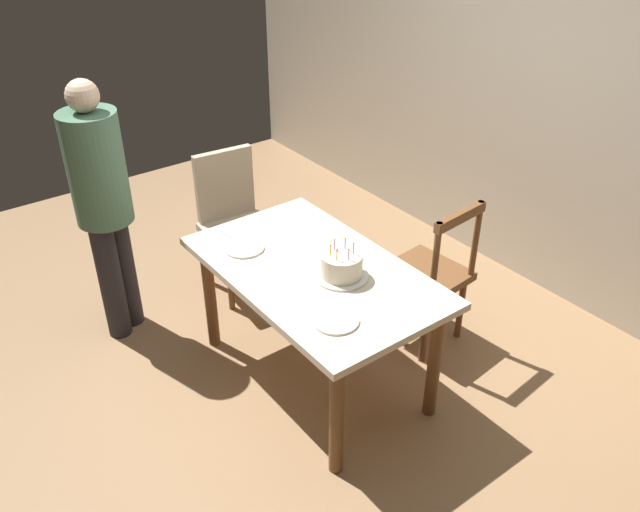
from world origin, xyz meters
TOP-DOWN VIEW (x-y plane):
  - ground at (0.00, 0.00)m, footprint 6.40×6.40m
  - back_wall at (0.00, 1.85)m, footprint 6.40×0.10m
  - dining_table at (0.00, 0.00)m, footprint 1.41×0.84m
  - birthday_cake at (0.15, 0.06)m, footprint 0.28×0.28m
  - plate_near_celebrant at (-0.39, -0.19)m, footprint 0.22×0.22m
  - plate_far_side at (-0.07, 0.19)m, footprint 0.22×0.22m
  - plate_near_guest at (0.42, -0.19)m, footprint 0.22×0.22m
  - fork_near_celebrant at (-0.55, -0.18)m, footprint 0.18×0.05m
  - fork_far_side at (-0.23, 0.21)m, footprint 0.18×0.02m
  - chair_spindle_back at (0.12, 0.74)m, footprint 0.48×0.48m
  - chair_upholstered at (-1.09, 0.14)m, footprint 0.48×0.48m
  - person_celebrant at (-1.09, -0.69)m, footprint 0.32×0.32m

SIDE VIEW (x-z plane):
  - ground at x=0.00m, z-range 0.00..0.00m
  - chair_spindle_back at x=0.12m, z-range -0.02..0.93m
  - chair_upholstered at x=-1.09m, z-range 0.06..1.01m
  - dining_table at x=0.00m, z-range 0.27..1.00m
  - fork_near_celebrant at x=-0.55m, z-range 0.74..0.74m
  - fork_far_side at x=-0.23m, z-range 0.74..0.74m
  - plate_near_celebrant at x=-0.39m, z-range 0.74..0.75m
  - plate_far_side at x=-0.07m, z-range 0.74..0.75m
  - plate_near_guest at x=0.42m, z-range 0.74..0.75m
  - birthday_cake at x=0.15m, z-range 0.70..0.90m
  - person_celebrant at x=-1.09m, z-range 0.11..1.70m
  - back_wall at x=0.00m, z-range 0.00..2.60m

